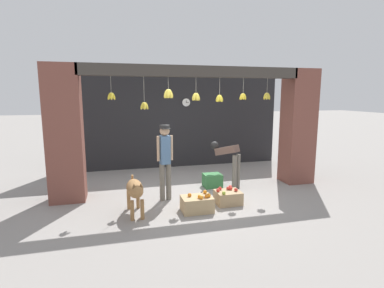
{
  "coord_description": "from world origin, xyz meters",
  "views": [
    {
      "loc": [
        -1.75,
        -6.28,
        2.22
      ],
      "look_at": [
        0.0,
        0.4,
        1.08
      ],
      "focal_mm": 28.0,
      "sensor_mm": 36.0,
      "label": 1
    }
  ],
  "objects": [
    {
      "name": "worker_stooping",
      "position": [
        0.88,
        0.3,
        0.71
      ],
      "size": [
        0.57,
        0.75,
        1.07
      ],
      "rotation": [
        0.0,
        0.0,
        0.57
      ],
      "color": "#6B665B",
      "rests_on": "ground_plane"
    },
    {
      "name": "dog",
      "position": [
        -1.42,
        -0.89,
        0.48
      ],
      "size": [
        0.34,
        1.08,
        0.72
      ],
      "rotation": [
        0.0,
        0.0,
        -1.51
      ],
      "color": "#9E7042",
      "rests_on": "ground_plane"
    },
    {
      "name": "shop_pillar_left",
      "position": [
        -2.74,
        0.3,
        1.42
      ],
      "size": [
        0.7,
        0.6,
        2.83
      ],
      "primitive_type": "cube",
      "color": "brown",
      "rests_on": "ground_plane"
    },
    {
      "name": "shopkeeper",
      "position": [
        -0.75,
        -0.23,
        0.94
      ],
      "size": [
        0.34,
        0.27,
        1.6
      ],
      "rotation": [
        0.0,
        0.0,
        3.26
      ],
      "color": "#6B665B",
      "rests_on": "ground_plane"
    },
    {
      "name": "produce_box_green",
      "position": [
        0.51,
        0.39,
        0.16
      ],
      "size": [
        0.42,
        0.37,
        0.32
      ],
      "primitive_type": "cube",
      "color": "#387A42",
      "rests_on": "ground_plane"
    },
    {
      "name": "storefront_awning",
      "position": [
        0.01,
        0.12,
        2.66
      ],
      "size": [
        4.88,
        0.29,
        0.94
      ],
      "color": "#3D3833"
    },
    {
      "name": "wall_clock",
      "position": [
        0.4,
        2.64,
        1.98
      ],
      "size": [
        0.25,
        0.03,
        0.25
      ],
      "color": "black"
    },
    {
      "name": "fruit_crate_apples",
      "position": [
        0.46,
        -0.77,
        0.14
      ],
      "size": [
        0.51,
        0.43,
        0.33
      ],
      "color": "tan",
      "rests_on": "ground_plane"
    },
    {
      "name": "shop_pillar_right",
      "position": [
        2.74,
        0.3,
        1.42
      ],
      "size": [
        0.7,
        0.6,
        2.83
      ],
      "primitive_type": "cube",
      "color": "brown",
      "rests_on": "ground_plane"
    },
    {
      "name": "water_bottle",
      "position": [
        -0.06,
        -0.61,
        0.11
      ],
      "size": [
        0.08,
        0.08,
        0.24
      ],
      "color": "#2D60AD",
      "rests_on": "ground_plane"
    },
    {
      "name": "ground_plane",
      "position": [
        0.0,
        0.0,
        0.0
      ],
      "size": [
        60.0,
        60.0,
        0.0
      ],
      "primitive_type": "plane",
      "color": "gray"
    },
    {
      "name": "fruit_crate_oranges",
      "position": [
        -0.27,
        -1.01,
        0.15
      ],
      "size": [
        0.58,
        0.42,
        0.36
      ],
      "color": "tan",
      "rests_on": "ground_plane"
    },
    {
      "name": "shop_back_wall",
      "position": [
        0.0,
        2.71,
        1.42
      ],
      "size": [
        6.78,
        0.12,
        2.83
      ],
      "primitive_type": "cube",
      "color": "#232326",
      "rests_on": "ground_plane"
    }
  ]
}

